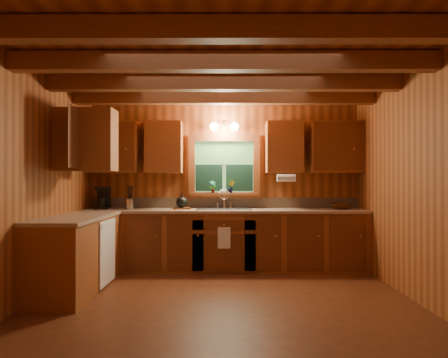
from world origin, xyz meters
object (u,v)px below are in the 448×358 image
object	(u,v)px
sink	(224,212)
coffee_maker	(103,198)
wicker_basket	(341,206)
cutting_board	(182,208)

from	to	relation	value
sink	coffee_maker	bearing A→B (deg)	177.80
coffee_maker	wicker_basket	distance (m)	3.60
coffee_maker	sink	bearing A→B (deg)	-10.61
sink	wicker_basket	world-z (taller)	sink
cutting_board	wicker_basket	distance (m)	2.40
sink	coffee_maker	xyz separation A→B (m)	(-1.84, 0.07, 0.21)
sink	coffee_maker	size ratio (longest dim) A/B	2.45
sink	wicker_basket	size ratio (longest dim) A/B	2.52
sink	wicker_basket	xyz separation A→B (m)	(1.76, 0.04, 0.08)
cutting_board	wicker_basket	world-z (taller)	wicker_basket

